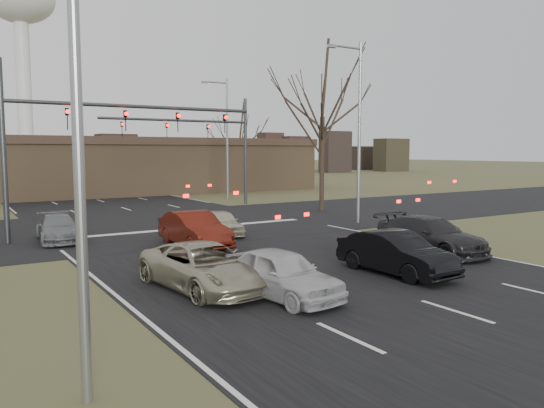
{
  "coord_description": "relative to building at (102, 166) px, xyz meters",
  "views": [
    {
      "loc": [
        -10.82,
        -12.57,
        4.05
      ],
      "look_at": [
        0.01,
        4.77,
        2.0
      ],
      "focal_mm": 35.0,
      "sensor_mm": 36.0,
      "label": 1
    }
  ],
  "objects": [
    {
      "name": "ground",
      "position": [
        -2.0,
        -38.0,
        -2.67
      ],
      "size": [
        360.0,
        360.0,
        0.0
      ],
      "primitive_type": "plane",
      "color": "#4C542C",
      "rests_on": "ground"
    },
    {
      "name": "road_main",
      "position": [
        -2.0,
        22.0,
        -2.66
      ],
      "size": [
        14.0,
        300.0,
        0.02
      ],
      "primitive_type": "cube",
      "color": "black",
      "rests_on": "ground"
    },
    {
      "name": "road_cross",
      "position": [
        -2.0,
        -23.0,
        -2.65
      ],
      "size": [
        200.0,
        14.0,
        0.02
      ],
      "primitive_type": "cube",
      "color": "black",
      "rests_on": "ground"
    },
    {
      "name": "building",
      "position": [
        0.0,
        0.0,
        0.0
      ],
      "size": [
        42.4,
        10.4,
        5.3
      ],
      "color": "brown",
      "rests_on": "ground"
    },
    {
      "name": "water_tower",
      "position": [
        4.0,
        82.0,
        32.8
      ],
      "size": [
        15.0,
        15.0,
        44.5
      ],
      "color": "silver",
      "rests_on": "ground"
    },
    {
      "name": "mast_arm_near",
      "position": [
        -7.23,
        -25.0,
        2.41
      ],
      "size": [
        12.12,
        0.24,
        8.0
      ],
      "color": "#383A3D",
      "rests_on": "ground"
    },
    {
      "name": "mast_arm_far",
      "position": [
        4.18,
        -15.0,
        2.35
      ],
      "size": [
        11.12,
        0.24,
        8.0
      ],
      "color": "#383A3D",
      "rests_on": "ground"
    },
    {
      "name": "streetlight_left",
      "position": [
        -10.82,
        -42.0,
        2.92
      ],
      "size": [
        2.34,
        0.25,
        10.0
      ],
      "color": "gray",
      "rests_on": "ground"
    },
    {
      "name": "streetlight_right_near",
      "position": [
        6.82,
        -28.0,
        2.92
      ],
      "size": [
        2.34,
        0.25,
        10.0
      ],
      "color": "gray",
      "rests_on": "ground"
    },
    {
      "name": "streetlight_right_far",
      "position": [
        7.32,
        -11.0,
        2.92
      ],
      "size": [
        2.34,
        0.25,
        10.0
      ],
      "color": "gray",
      "rests_on": "ground"
    },
    {
      "name": "tree_right_near",
      "position": [
        9.0,
        -22.0,
        6.23
      ],
      "size": [
        6.9,
        6.9,
        11.5
      ],
      "color": "black",
      "rests_on": "ground"
    },
    {
      "name": "tree_right_far",
      "position": [
        13.0,
        -3.0,
        4.29
      ],
      "size": [
        5.4,
        5.4,
        9.0
      ],
      "color": "black",
      "rests_on": "ground"
    },
    {
      "name": "car_silver_suv",
      "position": [
        -6.42,
        -36.59,
        -1.99
      ],
      "size": [
        2.79,
        5.1,
        1.36
      ],
      "primitive_type": "imported",
      "rotation": [
        0.0,
        0.0,
        0.11
      ],
      "color": "#A69F86",
      "rests_on": "ground"
    },
    {
      "name": "car_white_sedan",
      "position": [
        -5.0,
        -38.53,
        -1.98
      ],
      "size": [
        2.11,
        4.19,
        1.37
      ],
      "primitive_type": "imported",
      "rotation": [
        0.0,
        0.0,
        0.13
      ],
      "color": "#B9B8BB",
      "rests_on": "ground"
    },
    {
      "name": "car_black_hatch",
      "position": [
        -0.28,
        -38.18,
        -1.96
      ],
      "size": [
        1.64,
        4.32,
        1.41
      ],
      "primitive_type": "imported",
      "rotation": [
        0.0,
        0.0,
        0.03
      ],
      "color": "black",
      "rests_on": "ground"
    },
    {
      "name": "car_charcoal_sedan",
      "position": [
        3.55,
        -36.27,
        -1.95
      ],
      "size": [
        2.1,
        4.98,
        1.43
      ],
      "primitive_type": "imported",
      "rotation": [
        0.0,
        0.0,
        -0.02
      ],
      "color": "black",
      "rests_on": "ground"
    },
    {
      "name": "car_grey_ahead",
      "position": [
        -8.5,
        -25.5,
        -2.06
      ],
      "size": [
        1.98,
        4.26,
        1.21
      ],
      "primitive_type": "imported",
      "rotation": [
        0.0,
        0.0,
        -0.07
      ],
      "color": "slate",
      "rests_on": "ground"
    },
    {
      "name": "car_red_ahead",
      "position": [
        -3.87,
        -30.04,
        -1.92
      ],
      "size": [
        1.6,
        4.54,
        1.49
      ],
      "primitive_type": "imported",
      "rotation": [
        0.0,
        0.0,
        0.0
      ],
      "color": "#50140B",
      "rests_on": "ground"
    },
    {
      "name": "car_silver_ahead",
      "position": [
        -1.5,
        -27.81,
        -2.05
      ],
      "size": [
        1.91,
        3.74,
        1.22
      ],
      "primitive_type": "imported",
      "rotation": [
        0.0,
        0.0,
        -0.13
      ],
      "color": "beige",
      "rests_on": "ground"
    }
  ]
}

